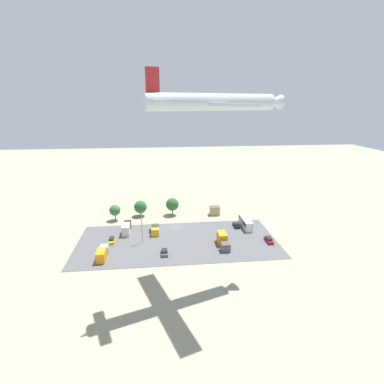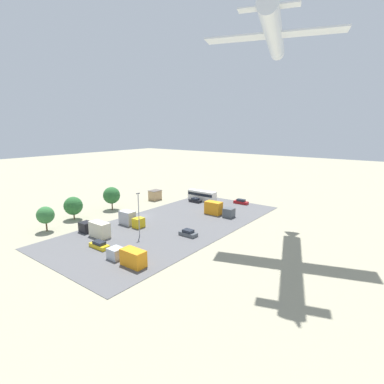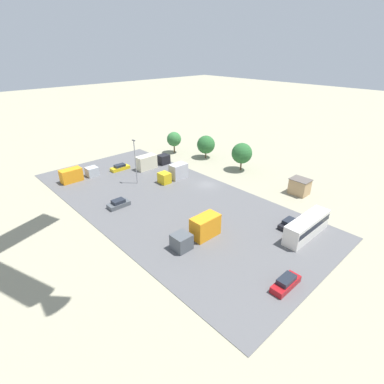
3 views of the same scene
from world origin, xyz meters
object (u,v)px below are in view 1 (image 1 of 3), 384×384
at_px(shed_building, 215,211).
at_px(parked_truck_3, 155,228).
at_px(parked_truck_1, 223,240).
at_px(airplane, 219,102).
at_px(parked_truck_2, 102,254).
at_px(parked_car_0, 236,225).
at_px(parked_truck_0, 126,228).
at_px(parked_car_1, 165,252).
at_px(parked_car_3, 112,240).
at_px(bus, 246,222).
at_px(parked_car_2, 269,240).

relative_size(shed_building, parked_truck_3, 0.54).
height_order(parked_truck_1, airplane, airplane).
bearing_deg(shed_building, parked_truck_2, 38.70).
xyz_separation_m(parked_car_0, parked_truck_0, (38.53, 0.57, 0.97)).
bearing_deg(parked_truck_3, parked_truck_0, -3.46).
relative_size(parked_truck_1, airplane, 0.26).
bearing_deg(parked_car_1, parked_truck_0, 126.64).
bearing_deg(parked_truck_0, parked_car_1, -53.36).
bearing_deg(parked_truck_0, shed_building, 22.34).
bearing_deg(parked_car_1, parked_car_0, 33.90).
bearing_deg(parked_truck_2, shed_building, 38.70).
xyz_separation_m(parked_car_0, parked_car_3, (42.49, 7.33, -0.01)).
relative_size(parked_truck_1, parked_truck_3, 1.22).
relative_size(parked_car_0, parked_car_1, 0.99).
xyz_separation_m(shed_building, parked_truck_1, (2.37, 26.76, 0.05)).
bearing_deg(parked_truck_3, bus, -178.61).
relative_size(parked_car_3, parked_truck_1, 0.53).
height_order(parked_car_2, parked_car_3, parked_car_2).
xyz_separation_m(parked_truck_2, airplane, (-30.22, 12.42, 41.39)).
bearing_deg(airplane, parked_truck_0, -158.90).
height_order(parked_car_1, airplane, airplane).
xyz_separation_m(parked_car_0, parked_car_2, (-7.29, 12.95, 0.04)).
relative_size(parked_truck_2, airplane, 0.26).
height_order(parked_car_3, parked_truck_2, parked_truck_2).
height_order(parked_car_3, parked_truck_0, parked_truck_0).
bearing_deg(parked_truck_1, parked_car_0, -119.61).
bearing_deg(parked_car_0, bus, 173.34).
bearing_deg(parked_car_3, parked_car_1, 148.49).
distance_m(bus, parked_truck_0, 41.80).
distance_m(parked_car_0, parked_truck_2, 47.13).
height_order(bus, parked_car_3, bus).
xyz_separation_m(shed_building, parked_truck_3, (23.33, 14.19, -0.02)).
relative_size(parked_car_1, parked_truck_1, 0.48).
distance_m(shed_building, airplane, 60.13).
xyz_separation_m(parked_car_0, airplane, (13.48, 30.05, 42.16)).
xyz_separation_m(parked_truck_1, parked_truck_2, (35.90, 3.89, -0.27)).
distance_m(parked_car_0, airplane, 53.50).
height_order(shed_building, bus, bus).
distance_m(parked_car_1, parked_car_3, 19.38).
height_order(shed_building, parked_truck_2, shed_building).
bearing_deg(parked_car_0, parked_car_1, 33.90).
distance_m(bus, parked_car_2, 13.25).
bearing_deg(parked_truck_0, bus, 0.26).
height_order(parked_car_3, parked_truck_1, parked_truck_1).
distance_m(parked_car_1, parked_truck_0, 21.07).
distance_m(shed_building, parked_car_0, 14.15).
bearing_deg(parked_car_2, parked_car_3, 173.56).
distance_m(parked_car_0, parked_car_3, 43.12).
height_order(parked_car_0, parked_car_2, parked_car_2).
xyz_separation_m(parked_car_1, parked_truck_1, (-18.17, -3.72, 1.03)).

